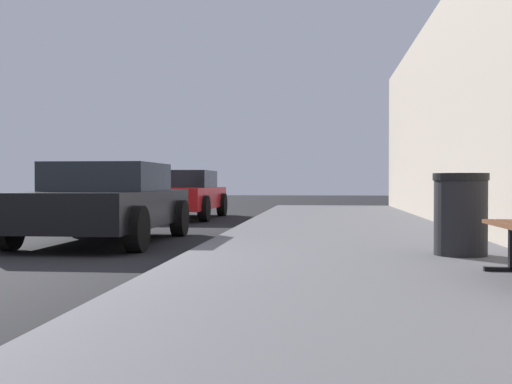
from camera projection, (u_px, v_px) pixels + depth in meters
The scene contains 4 objects.
sidewalk at pixel (365, 271), 6.34m from camera, with size 4.00×32.00×0.15m, color #5B5B60.
trash_bin at pixel (461, 214), 7.09m from camera, with size 0.60×0.60×0.91m.
car_black at pixel (105, 202), 10.19m from camera, with size 2.06×4.11×1.27m.
car_red at pixel (182, 194), 16.95m from camera, with size 1.97×4.32×1.27m.
Camera 1 is at (3.59, -6.40, 0.96)m, focal length 44.90 mm.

